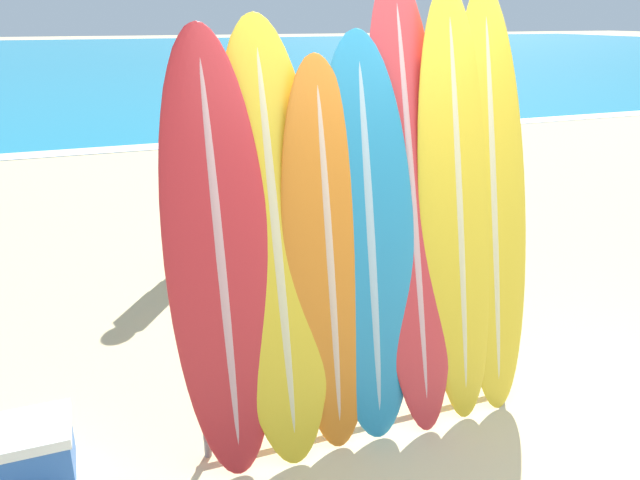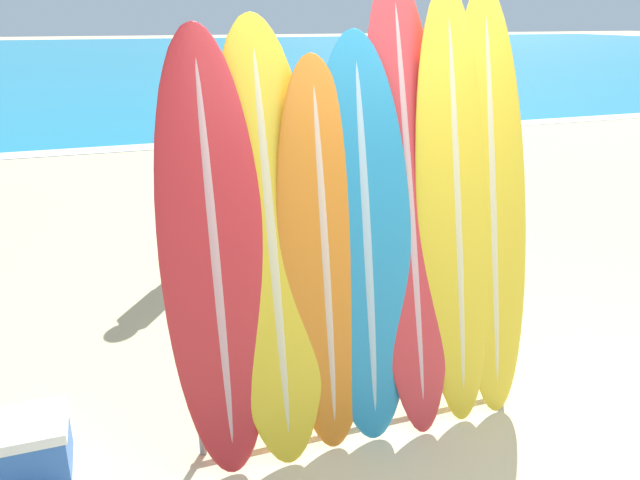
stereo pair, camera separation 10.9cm
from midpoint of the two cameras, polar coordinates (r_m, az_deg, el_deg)
name	(u,v)px [view 2 (the right image)]	position (r m, az deg, el deg)	size (l,w,h in m)	color
ground_plane	(458,451)	(3.80, 13.40, -18.22)	(160.00, 160.00, 0.00)	#CCB789
ocean_water	(122,56)	(41.25, -17.54, 15.77)	(120.00, 60.00, 0.01)	teal
surfboard_rack	(365,351)	(3.71, 5.02, -10.06)	(1.99, 0.04, 0.86)	slate
surfboard_slot_0	(214,258)	(3.20, -8.69, -1.68)	(0.55, 0.57, 2.30)	red
surfboard_slot_1	(271,246)	(3.28, -3.56, -0.56)	(0.58, 0.66, 2.34)	yellow
surfboard_slot_2	(323,260)	(3.36, 1.25, -1.84)	(0.50, 0.49, 2.14)	orange
surfboard_slot_3	(365,244)	(3.44, 5.03, -0.35)	(0.57, 0.53, 2.26)	teal
surfboard_slot_4	(409,208)	(3.57, 8.97, 2.92)	(0.50, 0.74, 2.57)	red
surfboard_slot_5	(455,211)	(3.69, 13.04, 2.56)	(0.49, 0.62, 2.50)	yellow
surfboard_slot_6	(490,207)	(3.83, 16.11, 2.94)	(0.49, 0.60, 2.50)	yellow
person_near_water	(195,165)	(6.04, -10.83, 6.78)	(0.24, 0.30, 1.80)	beige
person_mid_beach	(402,150)	(7.17, 7.97, 8.14)	(0.22, 0.27, 1.61)	beige
cooler_box	(14,450)	(3.79, -25.42, -16.93)	(0.56, 0.38, 0.32)	#2D60B7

